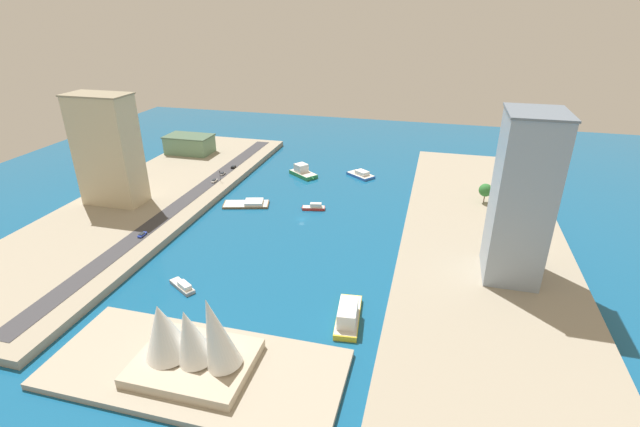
{
  "coord_description": "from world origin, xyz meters",
  "views": [
    {
      "loc": [
        -61.06,
        198.25,
        98.69
      ],
      "look_at": [
        -10.43,
        3.8,
        6.05
      ],
      "focal_mm": 25.97,
      "sensor_mm": 36.0,
      "label": 1
    }
  ],
  "objects": [
    {
      "name": "road_strip",
      "position": [
        63.85,
        0.0,
        3.35
      ],
      "size": [
        9.1,
        228.0,
        0.15
      ],
      "primitive_type": "cube",
      "color": "#38383D",
      "rests_on": "quay_east"
    },
    {
      "name": "yacht_sleek_gray",
      "position": [
        25.87,
        69.57,
        1.15
      ],
      "size": [
        13.3,
        10.12,
        3.08
      ],
      "color": "#999EA3",
      "rests_on": "ground_plane"
    },
    {
      "name": "catamaran_blue",
      "position": [
        -17.81,
        -68.22,
        1.36
      ],
      "size": [
        18.84,
        17.31,
        3.92
      ],
      "color": "blue",
      "rests_on": "ground_plane"
    },
    {
      "name": "van_white",
      "position": [
        61.12,
        -28.64,
        4.22
      ],
      "size": [
        1.83,
        4.78,
        1.64
      ],
      "color": "black",
      "rests_on": "road_strip"
    },
    {
      "name": "office_block_beige",
      "position": [
        97.26,
        10.09,
        31.06
      ],
      "size": [
        31.07,
        16.49,
        55.51
      ],
      "color": "#C6B793",
      "rests_on": "quay_east"
    },
    {
      "name": "peninsula_point",
      "position": [
        0.24,
        107.28,
        1.0
      ],
      "size": [
        87.01,
        37.12,
        2.0
      ],
      "primitive_type": "cube",
      "color": "#A89E89",
      "rests_on": "ground_plane"
    },
    {
      "name": "opera_landmark",
      "position": [
        1.1,
        107.28,
        11.29
      ],
      "size": [
        33.69,
        26.11,
        25.41
      ],
      "color": "#BCAD93",
      "rests_on": "peninsula_point"
    },
    {
      "name": "ferry_yellow_fast",
      "position": [
        -38.24,
        73.31,
        2.93
      ],
      "size": [
        9.89,
        25.06,
        7.38
      ],
      "color": "yellow",
      "rests_on": "ground_plane"
    },
    {
      "name": "ground_plane",
      "position": [
        0.0,
        0.0,
        0.0
      ],
      "size": [
        440.0,
        440.0,
        0.0
      ],
      "primitive_type": "plane",
      "color": "#145684"
    },
    {
      "name": "ferry_green_doubledeck",
      "position": [
        17.46,
        -60.74,
        2.43
      ],
      "size": [
        19.95,
        18.09,
        7.07
      ],
      "color": "#2D8C4C",
      "rests_on": "ground_plane"
    },
    {
      "name": "sedan_silver",
      "position": [
        61.9,
        -41.01,
        4.18
      ],
      "size": [
        1.95,
        4.43,
        1.55
      ],
      "color": "black",
      "rests_on": "road_strip"
    },
    {
      "name": "traffic_light_waterfront",
      "position": [
        58.09,
        -30.33,
        7.61
      ],
      "size": [
        0.36,
        0.36,
        6.5
      ],
      "color": "black",
      "rests_on": "quay_east"
    },
    {
      "name": "tower_tall_glass",
      "position": [
        -92.54,
        32.83,
        34.52
      ],
      "size": [
        20.04,
        24.56,
        62.42
      ],
      "color": "#8C9EB2",
      "rests_on": "quay_west"
    },
    {
      "name": "tugboat_red",
      "position": [
        -2.86,
        -13.13,
        1.25
      ],
      "size": [
        12.92,
        6.18,
        3.48
      ],
      "color": "red",
      "rests_on": "ground_plane"
    },
    {
      "name": "quay_west",
      "position": [
        -85.38,
        0.0,
        1.64
      ],
      "size": [
        70.0,
        240.0,
        3.27
      ],
      "primitive_type": "cube",
      "color": "#9E937F",
      "rests_on": "ground_plane"
    },
    {
      "name": "barge_flat_brown",
      "position": [
        32.13,
        -9.39,
        0.99
      ],
      "size": [
        25.59,
        15.9,
        2.7
      ],
      "color": "brown",
      "rests_on": "ground_plane"
    },
    {
      "name": "suv_black",
      "position": [
        60.75,
        -54.14,
        4.15
      ],
      "size": [
        2.17,
        4.47,
        1.46
      ],
      "color": "black",
      "rests_on": "road_strip"
    },
    {
      "name": "hatchback_blue",
      "position": [
        61.63,
        41.32,
        4.13
      ],
      "size": [
        1.99,
        4.83,
        1.41
      ],
      "color": "black",
      "rests_on": "road_strip"
    },
    {
      "name": "terminal_long_green",
      "position": [
        102.9,
        -76.62,
        9.38
      ],
      "size": [
        31.2,
        18.9,
        12.15
      ],
      "color": "slate",
      "rests_on": "quay_east"
    },
    {
      "name": "park_tree_cluster",
      "position": [
        -93.82,
        -42.36,
        9.26
      ],
      "size": [
        19.04,
        22.29,
        10.22
      ],
      "color": "brown",
      "rests_on": "quay_west"
    },
    {
      "name": "quay_east",
      "position": [
        85.38,
        0.0,
        1.64
      ],
      "size": [
        70.0,
        240.0,
        3.27
      ],
      "primitive_type": "cube",
      "color": "#9E937F",
      "rests_on": "ground_plane"
    }
  ]
}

